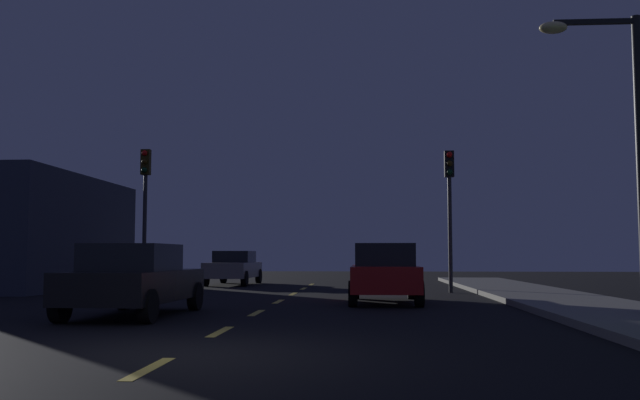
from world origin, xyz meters
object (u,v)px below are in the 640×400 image
Objects in this scene: car_stopped_ahead at (384,273)px; car_oncoming_far at (234,267)px; traffic_signal_right at (450,193)px; car_adjacent_lane at (134,279)px; street_lamp_right at (621,131)px; traffic_signal_left at (145,192)px.

car_oncoming_far is (-6.23, 11.27, -0.04)m from car_stopped_ahead.
traffic_signal_right reaches higher than car_adjacent_lane.
car_adjacent_lane reaches higher than car_oncoming_far.
car_oncoming_far is 0.75× the size of street_lamp_right.
traffic_signal_left is 10.09m from car_stopped_ahead.
car_adjacent_lane is at bearing -139.69° from car_stopped_ahead.
car_stopped_ahead is 12.88m from car_oncoming_far.
traffic_signal_left is 1.16× the size of car_stopped_ahead.
car_adjacent_lane is at bearing -73.12° from traffic_signal_left.
traffic_signal_right is at bearing 65.44° from car_stopped_ahead.
traffic_signal_right is 10.87m from car_oncoming_far.
street_lamp_right reaches higher than traffic_signal_right.
traffic_signal_left is at bearing 142.02° from street_lamp_right.
street_lamp_right reaches higher than car_oncoming_far.
car_stopped_ahead is 0.71× the size of street_lamp_right.
street_lamp_right is at bearing -77.55° from traffic_signal_right.
car_stopped_ahead is 6.96m from car_adjacent_lane.
traffic_signal_right is at bearing -0.00° from traffic_signal_left.
car_stopped_ahead is (-2.36, -5.16, -2.60)m from traffic_signal_right.
car_adjacent_lane is 0.97× the size of car_oncoming_far.
street_lamp_right reaches higher than car_stopped_ahead.
car_oncoming_far is (-0.92, 15.77, -0.01)m from car_adjacent_lane.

